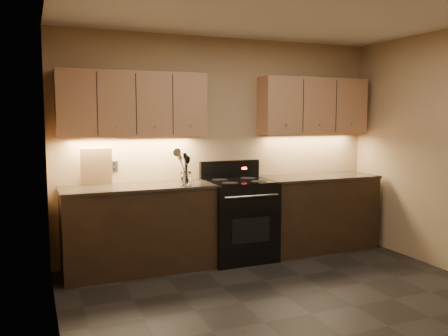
{
  "coord_description": "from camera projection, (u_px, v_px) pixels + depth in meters",
  "views": [
    {
      "loc": [
        -2.15,
        -3.3,
        1.67
      ],
      "look_at": [
        -0.2,
        1.45,
        1.11
      ],
      "focal_mm": 38.0,
      "sensor_mm": 36.0,
      "label": 1
    }
  ],
  "objects": [
    {
      "name": "stove",
      "position": [
        239.0,
        219.0,
        5.55
      ],
      "size": [
        0.76,
        0.68,
        1.14
      ],
      "color": "black",
      "rests_on": "ground"
    },
    {
      "name": "black_spoon",
      "position": [
        186.0,
        170.0,
        5.14
      ],
      "size": [
        0.07,
        0.13,
        0.31
      ],
      "primitive_type": null,
      "rotation": [
        0.22,
        0.03,
        -0.03
      ],
      "color": "black",
      "rests_on": "utensil_crock"
    },
    {
      "name": "wooden_spoon",
      "position": [
        184.0,
        169.0,
        5.1
      ],
      "size": [
        0.1,
        0.11,
        0.33
      ],
      "primitive_type": null,
      "rotation": [
        -0.15,
        0.15,
        0.12
      ],
      "color": "tan",
      "rests_on": "utensil_crock"
    },
    {
      "name": "wall_left",
      "position": [
        56.0,
        173.0,
        3.13
      ],
      "size": [
        0.04,
        4.0,
        2.6
      ],
      "primitive_type": "cube",
      "color": "tan",
      "rests_on": "ground"
    },
    {
      "name": "outlet_plate",
      "position": [
        114.0,
        166.0,
        5.25
      ],
      "size": [
        0.08,
        0.01,
        0.12
      ],
      "primitive_type": "cube",
      "color": "#B2B5BA",
      "rests_on": "wall_back"
    },
    {
      "name": "cutting_board",
      "position": [
        96.0,
        166.0,
        5.12
      ],
      "size": [
        0.34,
        0.15,
        0.41
      ],
      "primitive_type": "cube",
      "rotation": [
        0.26,
        0.0,
        -0.08
      ],
      "color": "tan",
      "rests_on": "counter_left"
    },
    {
      "name": "floor",
      "position": [
        311.0,
        314.0,
        4.02
      ],
      "size": [
        4.0,
        4.0,
        0.0
      ],
      "primitive_type": "plane",
      "color": "black",
      "rests_on": "ground"
    },
    {
      "name": "upper_cab_right",
      "position": [
        313.0,
        106.0,
        5.98
      ],
      "size": [
        1.44,
        0.3,
        0.7
      ],
      "primitive_type": "cube",
      "color": "#A97954",
      "rests_on": "wall_back"
    },
    {
      "name": "wall_back",
      "position": [
        222.0,
        147.0,
        5.72
      ],
      "size": [
        4.0,
        0.04,
        2.6
      ],
      "primitive_type": "cube",
      "color": "tan",
      "rests_on": "ground"
    },
    {
      "name": "upper_cab_left",
      "position": [
        133.0,
        104.0,
        5.12
      ],
      "size": [
        1.6,
        0.3,
        0.7
      ],
      "primitive_type": "cube",
      "color": "#A97954",
      "rests_on": "wall_back"
    },
    {
      "name": "steel_spatula",
      "position": [
        189.0,
        168.0,
        5.15
      ],
      "size": [
        0.2,
        0.11,
        0.35
      ],
      "primitive_type": null,
      "rotation": [
        -0.01,
        -0.34,
        -0.13
      ],
      "color": "silver",
      "rests_on": "utensil_crock"
    },
    {
      "name": "steel_skimmer",
      "position": [
        189.0,
        165.0,
        5.14
      ],
      "size": [
        0.23,
        0.11,
        0.4
      ],
      "primitive_type": null,
      "rotation": [
        0.06,
        -0.39,
        -0.01
      ],
      "color": "silver",
      "rests_on": "utensil_crock"
    },
    {
      "name": "counter_right",
      "position": [
        318.0,
        212.0,
        5.98
      ],
      "size": [
        1.46,
        0.62,
        0.93
      ],
      "color": "black",
      "rests_on": "ground"
    },
    {
      "name": "counter_left",
      "position": [
        139.0,
        228.0,
        5.12
      ],
      "size": [
        1.62,
        0.62,
        0.93
      ],
      "color": "black",
      "rests_on": "ground"
    },
    {
      "name": "black_turner",
      "position": [
        187.0,
        168.0,
        5.1
      ],
      "size": [
        0.12,
        0.14,
        0.35
      ],
      "primitive_type": null,
      "rotation": [
        -0.12,
        -0.02,
        0.34
      ],
      "color": "black",
      "rests_on": "utensil_crock"
    },
    {
      "name": "utensil_crock",
      "position": [
        186.0,
        179.0,
        5.14
      ],
      "size": [
        0.15,
        0.15,
        0.15
      ],
      "color": "white",
      "rests_on": "counter_left"
    }
  ]
}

